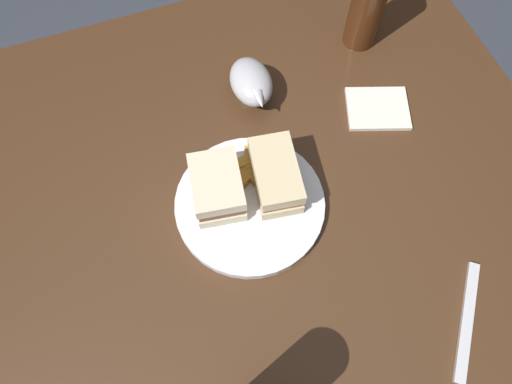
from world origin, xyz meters
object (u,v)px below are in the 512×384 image
object	(u,v)px
plate	(250,204)
sandwich_half_right	(217,188)
sandwich_half_left	(276,178)
gravy_boat	(251,83)
napkin	(378,109)
fork	(467,321)

from	to	relation	value
plate	sandwich_half_right	size ratio (longest dim) A/B	2.17
sandwich_half_left	sandwich_half_right	xyz separation A→B (m)	(0.09, -0.01, 0.00)
sandwich_half_right	gravy_boat	bearing A→B (deg)	-124.15
plate	napkin	xyz separation A→B (m)	(-0.28, -0.10, -0.00)
plate	sandwich_half_left	size ratio (longest dim) A/B	1.90
plate	fork	xyz separation A→B (m)	(-0.24, 0.28, -0.01)
sandwich_half_left	napkin	size ratio (longest dim) A/B	1.16
sandwich_half_left	napkin	xyz separation A→B (m)	(-0.23, -0.09, -0.04)
napkin	sandwich_half_left	bearing A→B (deg)	20.50
gravy_boat	fork	world-z (taller)	gravy_boat
plate	sandwich_half_right	distance (m)	0.07
sandwich_half_left	gravy_boat	xyz separation A→B (m)	(-0.03, -0.19, -0.01)
gravy_boat	napkin	world-z (taller)	gravy_boat
sandwich_half_left	gravy_boat	size ratio (longest dim) A/B	1.08
sandwich_half_left	fork	size ratio (longest dim) A/B	0.71
napkin	fork	bearing A→B (deg)	83.37
plate	sandwich_half_right	xyz separation A→B (m)	(0.04, -0.03, 0.04)
plate	fork	distance (m)	0.37
gravy_boat	sandwich_half_right	bearing A→B (deg)	55.85
napkin	fork	xyz separation A→B (m)	(0.04, 0.38, -0.00)
sandwich_half_right	napkin	xyz separation A→B (m)	(-0.32, -0.07, -0.05)
sandwich_half_left	gravy_boat	world-z (taller)	sandwich_half_left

